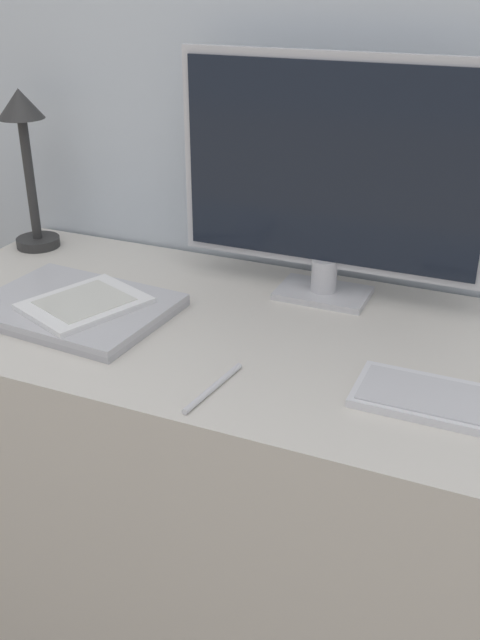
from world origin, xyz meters
The scene contains 8 objects.
wall_back centered at (0.00, 0.58, 1.20)m, with size 3.60×0.05×2.40m.
desk centered at (0.00, 0.26, 0.36)m, with size 1.38×0.57×0.73m.
monitor centered at (0.02, 0.44, 0.96)m, with size 0.56×0.11×0.43m.
keyboard centered at (0.30, 0.15, 0.73)m, with size 0.26×0.12×0.01m.
laptop centered at (-0.35, 0.19, 0.74)m, with size 0.34×0.26×0.02m.
ereader centered at (-0.33, 0.19, 0.75)m, with size 0.21×0.24×0.01m.
desk_lamp centered at (-0.62, 0.44, 0.95)m, with size 0.09×0.09×0.33m.
pen centered at (-0.02, 0.06, 0.73)m, with size 0.03×0.15×0.01m.
Camera 1 is at (0.36, -0.73, 1.28)m, focal length 40.00 mm.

